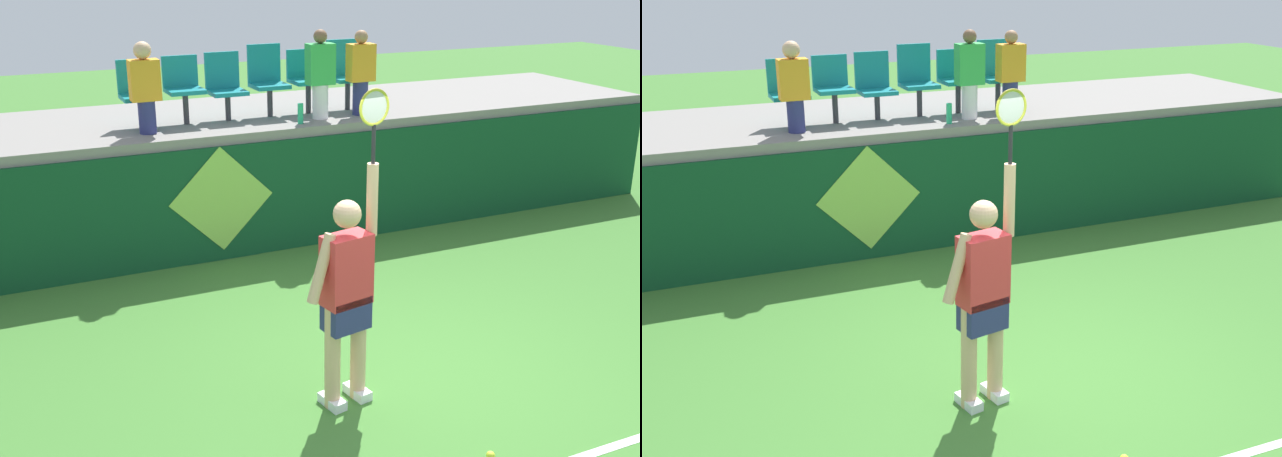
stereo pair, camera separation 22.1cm
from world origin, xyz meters
The scene contains 15 objects.
ground_plane centered at (0.00, 0.00, 0.00)m, with size 40.00×40.00×0.00m, color #3D752D.
court_back_wall centered at (0.00, 3.40, 0.70)m, with size 11.72×0.20×1.39m, color #0F4223.
spectator_platform centered at (0.00, 4.58, 1.45)m, with size 11.72×2.46×0.12m, color gray.
tennis_player centered at (-0.71, -0.10, 0.99)m, with size 0.75×0.33×2.57m.
water_bottle centered at (0.46, 3.58, 1.64)m, with size 0.07×0.07×0.25m, color #26B272.
stadium_chair_0 centered at (-1.36, 4.22, 1.95)m, with size 0.44×0.42×0.79m.
stadium_chair_1 centered at (-0.82, 4.22, 1.98)m, with size 0.44×0.42×0.81m.
stadium_chair_2 centered at (-0.28, 4.23, 1.95)m, with size 0.44×0.42×0.83m.
stadium_chair_3 centered at (0.28, 4.23, 2.00)m, with size 0.44×0.42×0.90m.
stadium_chair_4 centered at (0.82, 4.22, 1.98)m, with size 0.44×0.42×0.80m.
stadium_chair_5 centered at (1.39, 4.23, 2.01)m, with size 0.44×0.42×0.90m.
spectator_0 centered at (0.82, 3.77, 2.08)m, with size 0.34×0.20×1.10m.
spectator_1 centered at (-1.36, 3.83, 2.06)m, with size 0.34×0.20×1.05m.
spectator_2 centered at (1.39, 3.78, 2.06)m, with size 0.34×0.20×1.07m.
wall_signage_mount centered at (-0.67, 3.30, 0.00)m, with size 1.27×0.01×1.40m.
Camera 2 is at (-3.00, -5.14, 3.52)m, focal length 43.34 mm.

